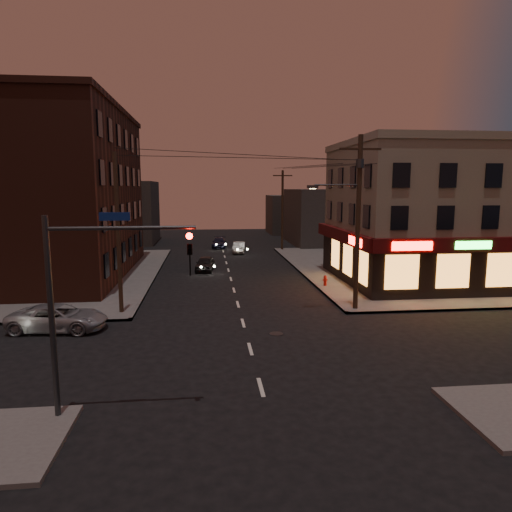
{
  "coord_description": "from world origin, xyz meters",
  "views": [
    {
      "loc": [
        -1.89,
        -19.59,
        7.2
      ],
      "look_at": [
        1.02,
        6.89,
        3.2
      ],
      "focal_mm": 32.0,
      "sensor_mm": 36.0,
      "label": 1
    }
  ],
  "objects": [
    {
      "name": "bg_building_nw",
      "position": [
        -13.0,
        42.0,
        4.0
      ],
      "size": [
        9.0,
        10.0,
        8.0
      ],
      "primitive_type": "cube",
      "color": "#3F3D3A",
      "rests_on": "ground"
    },
    {
      "name": "sidewalk_ne",
      "position": [
        18.0,
        19.0,
        0.07
      ],
      "size": [
        24.0,
        28.0,
        0.15
      ],
      "primitive_type": "cube",
      "color": "#514F4C",
      "rests_on": "ground"
    },
    {
      "name": "utility_pole_far",
      "position": [
        6.8,
        32.0,
        4.65
      ],
      "size": [
        0.26,
        0.26,
        9.0
      ],
      "primitive_type": "cylinder",
      "color": "#382619",
      "rests_on": "sidewalk_ne"
    },
    {
      "name": "pizza_building",
      "position": [
        15.93,
        13.43,
        5.35
      ],
      "size": [
        15.85,
        12.85,
        10.5
      ],
      "color": "gray",
      "rests_on": "sidewalk_ne"
    },
    {
      "name": "brick_apartment",
      "position": [
        -14.5,
        19.0,
        6.65
      ],
      "size": [
        12.0,
        20.0,
        13.0
      ],
      "primitive_type": "cube",
      "color": "#482217",
      "rests_on": "sidewalk_nw"
    },
    {
      "name": "fire_hydrant",
      "position": [
        6.65,
        12.13,
        0.56
      ],
      "size": [
        0.32,
        0.32,
        0.76
      ],
      "rotation": [
        0.0,
        0.0,
        -0.0
      ],
      "color": "#9A140E",
      "rests_on": "sidewalk_ne"
    },
    {
      "name": "bg_building_ne_a",
      "position": [
        14.0,
        38.0,
        3.5
      ],
      "size": [
        10.0,
        12.0,
        7.0
      ],
      "primitive_type": "cube",
      "color": "#3F3D3A",
      "rests_on": "ground"
    },
    {
      "name": "sedan_mid",
      "position": [
        1.71,
        30.6,
        0.61
      ],
      "size": [
        1.73,
        3.85,
        1.22
      ],
      "primitive_type": "imported",
      "rotation": [
        0.0,
        0.0,
        -0.12
      ],
      "color": "#65635E",
      "rests_on": "ground"
    },
    {
      "name": "ground",
      "position": [
        0.0,
        0.0,
        0.0
      ],
      "size": [
        120.0,
        120.0,
        0.0
      ],
      "primitive_type": "plane",
      "color": "black",
      "rests_on": "ground"
    },
    {
      "name": "sedan_near",
      "position": [
        -2.04,
        19.99,
        0.62
      ],
      "size": [
        1.93,
        3.81,
        1.25
      ],
      "primitive_type": "imported",
      "rotation": [
        0.0,
        0.0,
        -0.13
      ],
      "color": "black",
      "rests_on": "ground"
    },
    {
      "name": "traffic_signal",
      "position": [
        -5.57,
        -5.6,
        4.16
      ],
      "size": [
        4.49,
        0.32,
        6.47
      ],
      "color": "#333538",
      "rests_on": "ground"
    },
    {
      "name": "bg_building_ne_b",
      "position": [
        12.0,
        52.0,
        3.0
      ],
      "size": [
        8.0,
        8.0,
        6.0
      ],
      "primitive_type": "cube",
      "color": "#3F3D3A",
      "rests_on": "ground"
    },
    {
      "name": "utility_pole_main",
      "position": [
        6.68,
        5.8,
        5.76
      ],
      "size": [
        4.2,
        0.44,
        10.0
      ],
      "color": "#382619",
      "rests_on": "sidewalk_ne"
    },
    {
      "name": "suv_cross",
      "position": [
        -9.44,
        3.78,
        0.67
      ],
      "size": [
        5.02,
        2.72,
        1.34
      ],
      "primitive_type": "imported",
      "rotation": [
        0.0,
        0.0,
        1.46
      ],
      "color": "#93969B",
      "rests_on": "ground"
    },
    {
      "name": "sedan_far",
      "position": [
        -0.35,
        35.4,
        0.59
      ],
      "size": [
        1.98,
        4.21,
        1.19
      ],
      "primitive_type": "imported",
      "rotation": [
        0.0,
        0.0,
        -0.08
      ],
      "color": "black",
      "rests_on": "ground"
    },
    {
      "name": "sidewalk_nw",
      "position": [
        -18.0,
        19.0,
        0.07
      ],
      "size": [
        24.0,
        28.0,
        0.15
      ],
      "primitive_type": "cube",
      "color": "#514F4C",
      "rests_on": "ground"
    },
    {
      "name": "utility_pole_west",
      "position": [
        -6.8,
        6.5,
        4.65
      ],
      "size": [
        0.24,
        0.24,
        9.0
      ],
      "primitive_type": "cylinder",
      "color": "#382619",
      "rests_on": "sidewalk_nw"
    }
  ]
}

